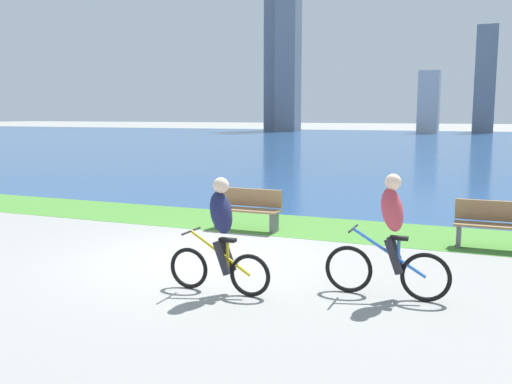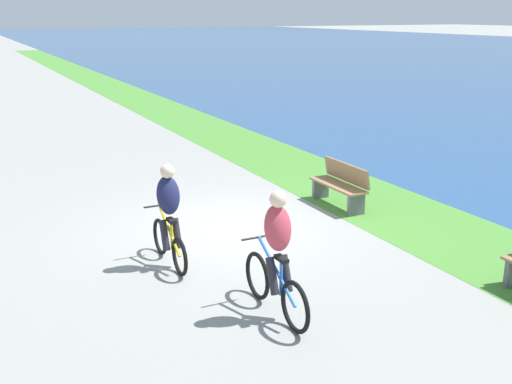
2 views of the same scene
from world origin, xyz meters
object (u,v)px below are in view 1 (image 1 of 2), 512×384
object	(u,v)px
cyclist_trailing	(390,237)
bench_near_path	(497,225)
cyclist_lead	(221,235)
bench_far_along_path	(247,209)

from	to	relation	value
cyclist_trailing	bench_near_path	distance (m)	3.88
bench_near_path	cyclist_lead	bearing A→B (deg)	-130.15
bench_near_path	bench_far_along_path	size ratio (longest dim) A/B	1.00
cyclist_lead	bench_far_along_path	size ratio (longest dim) A/B	1.09
cyclist_lead	bench_far_along_path	xyz separation A→B (m)	(-1.37, 4.12, -0.38)
cyclist_lead	bench_far_along_path	distance (m)	4.36
bench_near_path	bench_far_along_path	world-z (taller)	same
cyclist_trailing	bench_far_along_path	xyz separation A→B (m)	(-3.59, 3.41, -0.39)
cyclist_trailing	bench_far_along_path	distance (m)	4.97
cyclist_lead	bench_near_path	size ratio (longest dim) A/B	1.09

